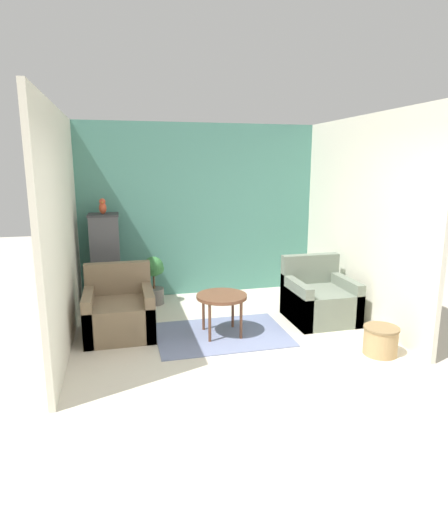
{
  "coord_description": "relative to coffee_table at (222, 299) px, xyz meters",
  "views": [
    {
      "loc": [
        -1.28,
        -3.58,
        2.11
      ],
      "look_at": [
        0.0,
        1.59,
        0.96
      ],
      "focal_mm": 30.0,
      "sensor_mm": 36.0,
      "label": 1
    }
  ],
  "objects": [
    {
      "name": "wall_back_accent",
      "position": [
        0.09,
        1.88,
        0.9
      ],
      "size": [
        3.91,
        0.06,
        2.74
      ],
      "color": "#4C897A",
      "rests_on": "ground_plane"
    },
    {
      "name": "wall_left",
      "position": [
        -1.83,
        0.26,
        0.9
      ],
      "size": [
        0.06,
        3.18,
        2.74
      ],
      "color": "silver",
      "rests_on": "ground_plane"
    },
    {
      "name": "ground_plane",
      "position": [
        0.09,
        -1.34,
        -0.47
      ],
      "size": [
        20.0,
        20.0,
        0.0
      ],
      "primitive_type": "plane",
      "color": "beige",
      "rests_on": "ground"
    },
    {
      "name": "parrot",
      "position": [
        -1.41,
        1.46,
        1.04
      ],
      "size": [
        0.11,
        0.19,
        0.23
      ],
      "color": "#D14C2D",
      "rests_on": "birdcage"
    },
    {
      "name": "coffee_table",
      "position": [
        0.0,
        0.0,
        0.0
      ],
      "size": [
        0.63,
        0.63,
        0.53
      ],
      "color": "brown",
      "rests_on": "ground_plane"
    },
    {
      "name": "potted_plant",
      "position": [
        -0.72,
        1.45,
        -0.06
      ],
      "size": [
        0.33,
        0.3,
        0.74
      ],
      "color": "#66605B",
      "rests_on": "ground_plane"
    },
    {
      "name": "armchair_right",
      "position": [
        1.43,
        0.22,
        -0.19
      ],
      "size": [
        0.84,
        0.86,
        0.85
      ],
      "color": "slate",
      "rests_on": "ground_plane"
    },
    {
      "name": "birdcage",
      "position": [
        -1.41,
        1.46,
        0.21
      ],
      "size": [
        0.53,
        0.53,
        1.41
      ],
      "color": "#353539",
      "rests_on": "ground_plane"
    },
    {
      "name": "wicker_basket",
      "position": [
        1.61,
        -0.97,
        -0.3
      ],
      "size": [
        0.39,
        0.39,
        0.32
      ],
      "color": "tan",
      "rests_on": "ground_plane"
    },
    {
      "name": "area_rug",
      "position": [
        -0.0,
        -0.0,
        -0.46
      ],
      "size": [
        1.63,
        1.16,
        0.01
      ],
      "color": "slate",
      "rests_on": "ground_plane"
    },
    {
      "name": "wall_right",
      "position": [
        2.02,
        0.26,
        0.9
      ],
      "size": [
        0.06,
        3.18,
        2.74
      ],
      "color": "silver",
      "rests_on": "ground_plane"
    },
    {
      "name": "armchair_left",
      "position": [
        -1.24,
        0.35,
        -0.19
      ],
      "size": [
        0.84,
        0.86,
        0.85
      ],
      "color": "#7A664C",
      "rests_on": "ground_plane"
    }
  ]
}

